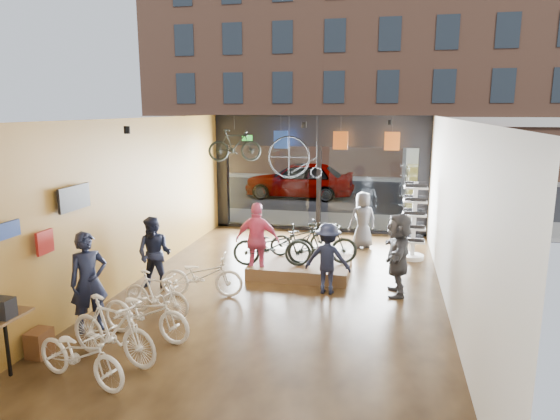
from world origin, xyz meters
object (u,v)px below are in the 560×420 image
(customer_3, at_px, (328,258))
(customer_4, at_px, (363,220))
(customer_1, at_px, (154,254))
(box_truck, at_px, (434,174))
(penny_farthing, at_px, (298,159))
(floor_bike_1, at_px, (113,330))
(floor_bike_2, at_px, (146,312))
(floor_bike_4, at_px, (202,276))
(customer_0, at_px, (89,282))
(sunglasses_rack, at_px, (414,221))
(display_bike_mid, at_px, (322,244))
(street_car, at_px, (299,179))
(display_bike_right, at_px, (301,238))
(display_platform, at_px, (301,267))
(floor_bike_3, at_px, (156,294))
(customer_5, at_px, (398,254))
(customer_2, at_px, (258,241))
(display_bike_left, at_px, (272,246))
(floor_bike_0, at_px, (81,354))
(hung_bike, at_px, (235,145))

(customer_3, distance_m, customer_4, 3.91)
(customer_1, bearing_deg, customer_4, 45.94)
(box_truck, bearing_deg, penny_farthing, -126.34)
(floor_bike_1, bearing_deg, floor_bike_2, 7.97)
(floor_bike_1, relative_size, floor_bike_4, 1.01)
(customer_0, bearing_deg, sunglasses_rack, -2.42)
(display_bike_mid, bearing_deg, street_car, -1.37)
(display_bike_mid, xyz_separation_m, display_bike_right, (-0.66, 0.74, -0.08))
(floor_bike_4, distance_m, penny_farthing, 5.81)
(display_platform, relative_size, display_bike_right, 1.47)
(display_bike_right, relative_size, penny_farthing, 1.01)
(penny_farthing, bearing_deg, display_bike_right, -77.72)
(display_bike_mid, bearing_deg, floor_bike_4, 114.09)
(floor_bike_2, xyz_separation_m, floor_bike_3, (-0.25, 0.92, -0.03))
(floor_bike_3, relative_size, customer_5, 0.83)
(penny_farthing, bearing_deg, customer_5, -55.09)
(customer_3, relative_size, customer_5, 0.86)
(customer_2, bearing_deg, customer_4, -125.46)
(display_bike_left, height_order, sunglasses_rack, sunglasses_rack)
(floor_bike_3, height_order, customer_0, customer_0)
(street_car, height_order, floor_bike_4, street_car)
(display_bike_right, xyz_separation_m, customer_0, (-3.08, -4.64, 0.20))
(customer_2, bearing_deg, penny_farthing, -93.46)
(floor_bike_2, xyz_separation_m, customer_5, (4.36, 3.13, 0.43))
(customer_1, relative_size, customer_2, 0.91)
(floor_bike_3, relative_size, display_bike_right, 0.92)
(street_car, bearing_deg, floor_bike_1, -0.95)
(floor_bike_4, height_order, customer_4, customer_4)
(box_truck, xyz_separation_m, customer_0, (-7.05, -13.54, -0.46))
(street_car, bearing_deg, sunglasses_rack, 28.24)
(floor_bike_0, bearing_deg, floor_bike_4, 7.83)
(floor_bike_1, relative_size, display_bike_left, 0.96)
(customer_3, bearing_deg, street_car, -73.04)
(street_car, relative_size, display_bike_right, 3.01)
(display_bike_left, bearing_deg, floor_bike_4, 130.63)
(customer_4, bearing_deg, floor_bike_4, 31.05)
(customer_2, relative_size, customer_3, 1.17)
(box_truck, bearing_deg, sunglasses_rack, -98.11)
(floor_bike_3, distance_m, floor_bike_4, 1.28)
(floor_bike_0, height_order, floor_bike_4, floor_bike_4)
(display_platform, relative_size, penny_farthing, 1.49)
(floor_bike_2, distance_m, display_bike_right, 5.12)
(floor_bike_3, xyz_separation_m, hung_bike, (-0.20, 5.90, 2.47))
(floor_bike_2, bearing_deg, display_bike_mid, -22.35)
(display_bike_mid, relative_size, customer_2, 0.92)
(floor_bike_1, distance_m, customer_3, 4.83)
(customer_1, distance_m, customer_4, 6.26)
(customer_1, distance_m, customer_5, 5.36)
(floor_bike_0, relative_size, hung_bike, 1.09)
(display_bike_right, bearing_deg, street_car, -18.59)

